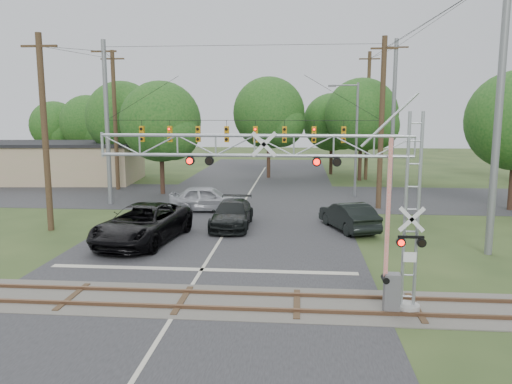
# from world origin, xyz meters

# --- Properties ---
(ground) EXTENTS (160.00, 160.00, 0.00)m
(ground) POSITION_xyz_m (0.00, 0.00, 0.00)
(ground) COLOR #2A3E1C
(ground) RESTS_ON ground
(road_main) EXTENTS (14.00, 90.00, 0.02)m
(road_main) POSITION_xyz_m (0.00, 10.00, 0.01)
(road_main) COLOR #28282A
(road_main) RESTS_ON ground
(road_cross) EXTENTS (90.00, 12.00, 0.02)m
(road_cross) POSITION_xyz_m (0.00, 24.00, 0.01)
(road_cross) COLOR #28282A
(road_cross) RESTS_ON ground
(railroad_track) EXTENTS (90.00, 3.20, 0.17)m
(railroad_track) POSITION_xyz_m (0.00, 2.00, 0.03)
(railroad_track) COLOR #524E47
(railroad_track) RESTS_ON ground
(crossing_gantry) EXTENTS (10.62, 0.84, 6.59)m
(crossing_gantry) POSITION_xyz_m (4.55, 1.65, 4.12)
(crossing_gantry) COLOR #979792
(crossing_gantry) RESTS_ON ground
(traffic_signal_span) EXTENTS (19.34, 0.36, 11.50)m
(traffic_signal_span) POSITION_xyz_m (0.85, 20.00, 5.59)
(traffic_signal_span) COLOR gray
(traffic_signal_span) RESTS_ON ground
(pickup_black) EXTENTS (4.12, 7.28, 1.92)m
(pickup_black) POSITION_xyz_m (-3.86, 9.77, 0.96)
(pickup_black) COLOR black
(pickup_black) RESTS_ON ground
(car_dark) EXTENTS (2.18, 5.30, 1.53)m
(car_dark) POSITION_xyz_m (0.21, 13.50, 0.77)
(car_dark) COLOR black
(car_dark) RESTS_ON ground
(sedan_silver) EXTENTS (5.14, 2.31, 1.71)m
(sedan_silver) POSITION_xyz_m (-2.06, 18.03, 0.86)
(sedan_silver) COLOR #A0A2A7
(sedan_silver) RESTS_ON ground
(suv_dark) EXTENTS (3.22, 5.10, 1.59)m
(suv_dark) POSITION_xyz_m (6.83, 13.40, 0.79)
(suv_dark) COLOR black
(suv_dark) RESTS_ON ground
(commercial_building) EXTENTS (16.80, 9.66, 3.76)m
(commercial_building) POSITION_xyz_m (-19.36, 31.16, 1.89)
(commercial_building) COLOR tan
(commercial_building) RESTS_ON ground
(streetlight) EXTENTS (2.34, 0.24, 8.78)m
(streetlight) POSITION_xyz_m (8.23, 24.75, 4.91)
(streetlight) COLOR gray
(streetlight) RESTS_ON ground
(utility_poles) EXTENTS (26.30, 26.50, 13.25)m
(utility_poles) POSITION_xyz_m (3.47, 22.35, 6.18)
(utility_poles) COLOR #3C2C1B
(utility_poles) RESTS_ON ground
(treeline) EXTENTS (54.38, 27.62, 10.06)m
(treeline) POSITION_xyz_m (-0.06, 32.85, 5.87)
(treeline) COLOR #39251A
(treeline) RESTS_ON ground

